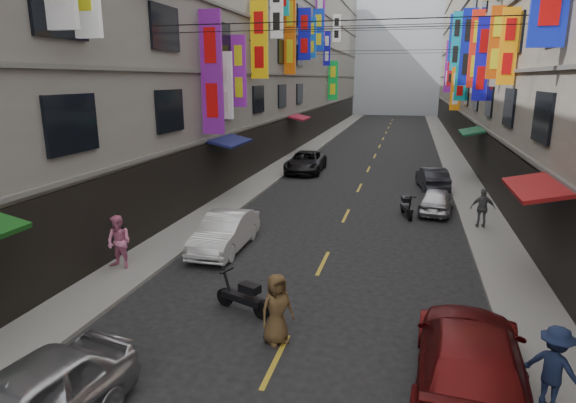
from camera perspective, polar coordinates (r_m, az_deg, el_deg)
The scene contains 20 objects.
sidewalk_left at distance 40.50m, azimuth 1.72°, elevation 5.81°, with size 2.00×90.00×0.12m, color slate.
sidewalk_right at distance 39.73m, azimuth 18.94°, elevation 4.87°, with size 2.00×90.00×0.12m, color slate.
building_row_left at distance 41.88m, azimuth -6.67°, elevation 18.94°, with size 10.14×90.00×19.00m.
building_row_right at distance 40.38m, azimuth 28.97°, elevation 17.50°, with size 10.14×90.00×19.00m.
haze_block at distance 89.29m, azimuth 13.00°, elevation 17.17°, with size 18.00×8.00×22.00m, color silver.
shop_signage at distance 32.43m, azimuth 9.99°, elevation 19.32°, with size 14.00×55.00×11.48m.
street_awnings at distance 23.64m, azimuth 4.68°, elevation 6.83°, with size 13.99×35.20×0.41m.
overhead_cables at distance 27.38m, azimuth 9.18°, elevation 19.90°, with size 14.00×38.04×1.24m.
lane_markings at distance 36.72m, azimuth 9.91°, elevation 4.63°, with size 0.12×80.20×0.01m.
scooter_crossing at distance 13.10m, azimuth -5.29°, elevation -11.19°, with size 1.72×0.83×1.14m.
scooter_far_right at distance 22.40m, azimuth 13.86°, elevation -0.64°, with size 0.68×1.78×1.14m.
car_left_mid at distance 17.66m, azimuth -7.50°, elevation -3.58°, with size 1.43×4.10×1.35m, color silver.
car_left_far at distance 32.19m, azimuth 2.11°, elevation 4.71°, with size 2.28×4.94×1.37m, color black.
car_right_near at distance 10.55m, azimuth 20.77°, elevation -17.01°, with size 2.10×5.16×1.50m, color #621011.
car_right_mid at distance 23.40m, azimuth 17.19°, elevation 0.16°, with size 1.41×3.50×1.19m, color #BABABF.
car_right_far at distance 28.32m, azimuth 16.73°, elevation 2.65°, with size 1.33×3.81×1.26m, color #24252B.
pedestrian_lfar at distance 16.39m, azimuth -19.39°, elevation -4.56°, with size 0.85×0.58×1.75m, color pink.
pedestrian_rnear at distance 10.49m, azimuth 28.98°, elevation -16.89°, with size 1.06×0.55×1.65m, color #141D39.
pedestrian_rfar at distance 21.23m, azimuth 22.08°, elevation -0.73°, with size 0.96×0.54×1.63m, color #58585A.
pedestrian_crossing at distance 11.51m, azimuth -1.33°, elevation -12.61°, with size 0.84×0.57×1.72m, color brown.
Camera 1 is at (2.57, 2.88, 6.08)m, focal length 30.00 mm.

